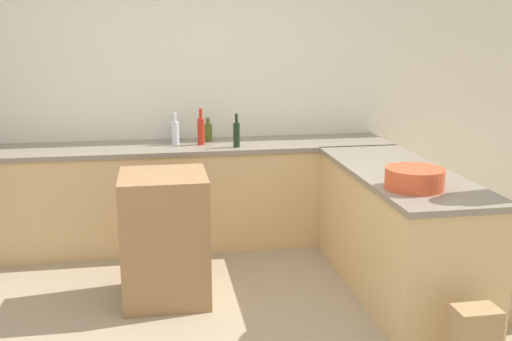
# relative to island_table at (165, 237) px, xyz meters

# --- Properties ---
(ground_plane) EXTENTS (14.00, 14.00, 0.00)m
(ground_plane) POSITION_rel_island_table_xyz_m (0.31, -0.62, -0.45)
(ground_plane) COLOR tan
(wall_back) EXTENTS (8.00, 0.06, 2.70)m
(wall_back) POSITION_rel_island_table_xyz_m (0.31, 1.44, 0.90)
(wall_back) COLOR silver
(wall_back) RESTS_ON ground_plane
(counter_back) EXTENTS (3.39, 0.65, 0.89)m
(counter_back) POSITION_rel_island_table_xyz_m (0.31, 1.10, -0.01)
(counter_back) COLOR #D6B27A
(counter_back) RESTS_ON ground_plane
(counter_peninsula) EXTENTS (0.69, 1.85, 0.89)m
(counter_peninsula) POSITION_rel_island_table_xyz_m (1.66, -0.12, -0.01)
(counter_peninsula) COLOR #D6B27A
(counter_peninsula) RESTS_ON ground_plane
(island_table) EXTENTS (0.59, 0.58, 0.90)m
(island_table) POSITION_rel_island_table_xyz_m (0.00, 0.00, 0.00)
(island_table) COLOR #997047
(island_table) RESTS_ON ground_plane
(mixing_bowl) EXTENTS (0.37, 0.37, 0.13)m
(mixing_bowl) POSITION_rel_island_table_xyz_m (1.55, -0.58, 0.50)
(mixing_bowl) COLOR #DB512D
(mixing_bowl) RESTS_ON counter_peninsula
(vinegar_bottle_clear) EXTENTS (0.07, 0.07, 0.27)m
(vinegar_bottle_clear) POSITION_rel_island_table_xyz_m (0.13, 1.13, 0.55)
(vinegar_bottle_clear) COLOR silver
(vinegar_bottle_clear) RESTS_ON counter_back
(olive_oil_bottle) EXTENTS (0.07, 0.07, 0.21)m
(olive_oil_bottle) POSITION_rel_island_table_xyz_m (0.42, 1.23, 0.52)
(olive_oil_bottle) COLOR #475B1E
(olive_oil_bottle) RESTS_ON counter_back
(hot_sauce_bottle) EXTENTS (0.06, 0.06, 0.31)m
(hot_sauce_bottle) POSITION_rel_island_table_xyz_m (0.35, 1.08, 0.56)
(hot_sauce_bottle) COLOR red
(hot_sauce_bottle) RESTS_ON counter_back
(wine_bottle_dark) EXTENTS (0.06, 0.06, 0.28)m
(wine_bottle_dark) POSITION_rel_island_table_xyz_m (0.63, 0.92, 0.55)
(wine_bottle_dark) COLOR black
(wine_bottle_dark) RESTS_ON counter_back
(dish_soap_bottle) EXTENTS (0.06, 0.06, 0.19)m
(dish_soap_bottle) POSITION_rel_island_table_xyz_m (0.12, 1.27, 0.51)
(dish_soap_bottle) COLOR #338CBF
(dish_soap_bottle) RESTS_ON counter_back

